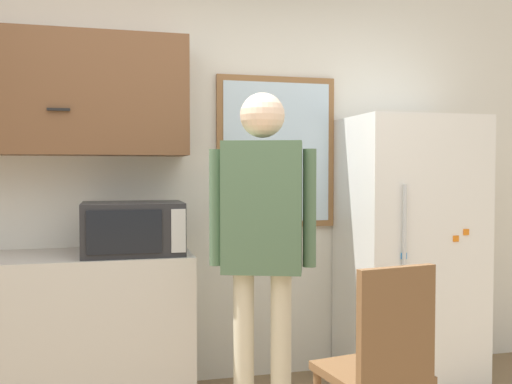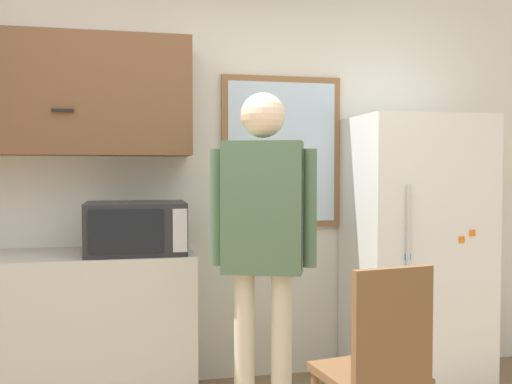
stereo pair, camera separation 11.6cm
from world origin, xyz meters
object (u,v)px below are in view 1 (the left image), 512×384
person (262,224)px  chair (381,361)px  refrigerator (408,250)px  microwave (133,228)px

person → chair: size_ratio=1.85×
refrigerator → chair: bearing=-124.3°
person → refrigerator: (1.08, 0.42, -0.23)m
person → refrigerator: bearing=40.7°
microwave → person: bearing=-29.7°
microwave → chair: microwave is taller
microwave → refrigerator: bearing=1.5°
microwave → person: (0.65, -0.37, 0.04)m
microwave → refrigerator: size_ratio=0.33×
microwave → refrigerator: 1.75m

